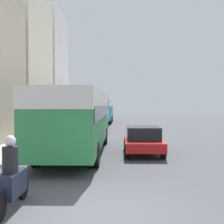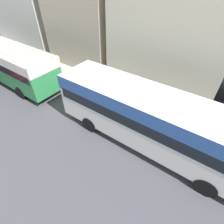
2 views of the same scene
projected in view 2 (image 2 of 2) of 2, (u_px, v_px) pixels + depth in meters
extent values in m
cube|color=#B2ADA3|center=(1.00, 47.00, 21.71)|extent=(2.20, 120.00, 0.15)
cube|color=beige|center=(35.00, 3.00, 20.22)|extent=(6.53, 8.81, 9.05)
cube|color=#BCAD93|center=(94.00, 11.00, 16.40)|extent=(6.82, 6.77, 9.06)
cube|color=beige|center=(181.00, 6.00, 11.61)|extent=(5.71, 8.27, 11.58)
cube|color=#2D8447|center=(5.00, 60.00, 14.65)|extent=(2.51, 11.31, 2.54)
cube|color=silver|center=(0.00, 49.00, 14.08)|extent=(2.53, 11.37, 0.76)
cube|color=black|center=(3.00, 56.00, 14.45)|extent=(2.56, 10.86, 0.56)
cylinder|color=black|center=(46.00, 80.00, 14.62)|extent=(0.28, 1.00, 1.00)
cylinder|color=black|center=(21.00, 92.00, 13.19)|extent=(0.28, 1.00, 1.00)
cylinder|color=black|center=(2.00, 60.00, 17.75)|extent=(0.28, 1.00, 1.00)
cube|color=silver|center=(152.00, 119.00, 8.93)|extent=(2.54, 10.75, 2.70)
cube|color=#2D569E|center=(155.00, 104.00, 8.33)|extent=(2.57, 10.80, 0.81)
cube|color=black|center=(153.00, 114.00, 8.72)|extent=(2.59, 10.32, 0.59)
cylinder|color=black|center=(217.00, 151.00, 9.04)|extent=(0.28, 1.00, 1.00)
cylinder|color=black|center=(205.00, 186.00, 7.59)|extent=(0.28, 1.00, 1.00)
cylinder|color=black|center=(112.00, 105.00, 12.02)|extent=(0.28, 1.00, 1.00)
cylinder|color=black|center=(90.00, 124.00, 10.57)|extent=(0.28, 1.00, 1.00)
cylinder|color=#232838|center=(100.00, 84.00, 14.10)|extent=(0.29, 0.29, 0.78)
cylinder|color=maroon|center=(100.00, 76.00, 13.64)|extent=(0.36, 0.36, 0.65)
sphere|color=tan|center=(100.00, 71.00, 13.37)|extent=(0.21, 0.21, 0.21)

